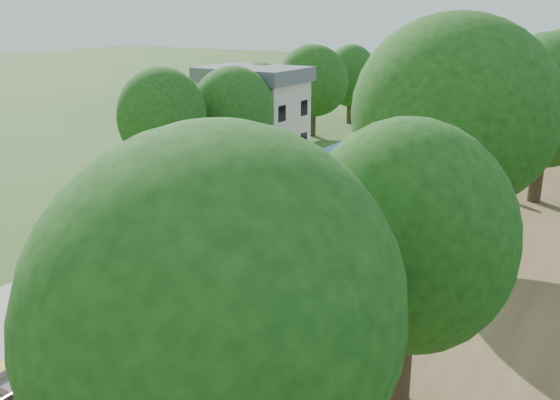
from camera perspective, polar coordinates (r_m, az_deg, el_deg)
The scene contains 11 objects.
ground at distance 25.40m, azimuth -14.79°, elevation -13.42°, with size 320.00×320.00×0.00m, color #2D4C19.
trackbed at distance 77.01m, azimuth 20.81°, elevation 6.47°, with size 9.50×170.00×0.28m.
platform at distance 39.52m, azimuth -3.25°, elevation -1.39°, with size 6.40×68.00×0.38m, color #A29582.
yellow_stripe at distance 37.97m, azimuth 0.27°, elevation -1.83°, with size 0.55×68.00×0.01m, color gold.
station_building at distance 54.71m, azimuth -2.41°, elevation 7.98°, with size 8.60×6.60×8.00m.
signal_gantry at distance 71.41m, azimuth 20.74°, elevation 9.61°, with size 8.40×0.38×6.20m.
trees_behind_platform at distance 45.56m, azimuth -6.12°, elevation 6.64°, with size 7.82×53.32×7.21m.
train at distance 81.49m, azimuth 20.25°, elevation 8.52°, with size 2.79×112.18×4.10m.
lamppost_far at distance 36.71m, azimuth -3.14°, elevation 0.38°, with size 0.39×0.39×3.97m.
signal_platform at distance 30.81m, azimuth -8.90°, elevation -0.23°, with size 0.31×0.24×5.26m.
signal_farside at distance 37.91m, azimuth 15.39°, elevation 3.67°, with size 0.37×0.30×6.83m.
Camera 1 is at (16.55, -14.58, 12.60)m, focal length 40.00 mm.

